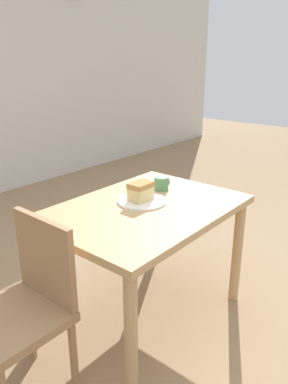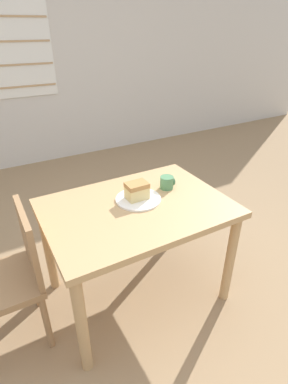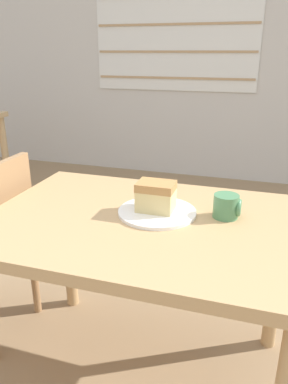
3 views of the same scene
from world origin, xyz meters
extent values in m
plane|color=#997A56|center=(0.00, 0.00, 0.00)|extent=(14.00, 14.00, 0.00)
cube|color=tan|center=(0.00, 0.33, 0.69)|extent=(1.08, 0.77, 0.04)
cylinder|color=tan|center=(-0.49, 0.00, 0.33)|extent=(0.06, 0.06, 0.67)
cylinder|color=tan|center=(0.49, 0.00, 0.33)|extent=(0.06, 0.06, 0.67)
cylinder|color=tan|center=(-0.49, 0.67, 0.33)|extent=(0.06, 0.06, 0.67)
cylinder|color=tan|center=(0.49, 0.67, 0.33)|extent=(0.06, 0.06, 0.67)
cube|color=#9E754C|center=(-0.80, 0.39, 0.42)|extent=(0.40, 0.40, 0.04)
cylinder|color=#9E754C|center=(-0.63, 0.56, 0.20)|extent=(0.04, 0.04, 0.40)
cylinder|color=#9E754C|center=(-0.63, 0.22, 0.20)|extent=(0.04, 0.04, 0.40)
cube|color=#9E754C|center=(-0.62, 0.39, 0.64)|extent=(0.03, 0.38, 0.39)
cylinder|color=white|center=(0.04, 0.39, 0.71)|extent=(0.28, 0.28, 0.01)
cube|color=#E0C67F|center=(0.03, 0.39, 0.76)|extent=(0.13, 0.09, 0.07)
cube|color=#B27F47|center=(0.03, 0.39, 0.81)|extent=(0.13, 0.10, 0.03)
cylinder|color=#4C8456|center=(0.27, 0.43, 0.75)|extent=(0.09, 0.09, 0.08)
torus|color=#4C8456|center=(0.31, 0.43, 0.75)|extent=(0.02, 0.06, 0.06)
camera|label=1|loc=(-1.45, -0.87, 1.47)|focal=35.00mm
camera|label=2|loc=(-0.70, -1.00, 1.64)|focal=28.00mm
camera|label=3|loc=(0.36, -0.78, 1.25)|focal=35.00mm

